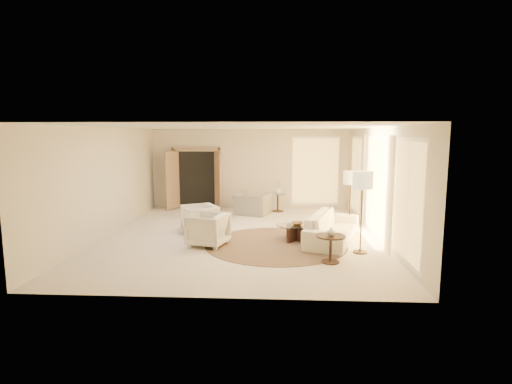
{
  "coord_description": "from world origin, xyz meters",
  "views": [
    {
      "loc": [
        0.95,
        -10.08,
        2.61
      ],
      "look_at": [
        0.4,
        0.4,
        1.1
      ],
      "focal_mm": 28.0,
      "sensor_mm": 36.0,
      "label": 1
    }
  ],
  "objects_px": {
    "sofa": "(332,228)",
    "side_vase": "(278,191)",
    "floor_lamp_far": "(363,184)",
    "coffee_table": "(297,231)",
    "side_table": "(278,201)",
    "accent_chair": "(253,201)",
    "armchair_right": "(208,228)",
    "bowl": "(297,224)",
    "armchair_left": "(200,218)",
    "end_table": "(331,244)",
    "end_vase": "(331,231)",
    "floor_lamp_near": "(351,181)"
  },
  "relations": [
    {
      "from": "accent_chair",
      "to": "coffee_table",
      "type": "relative_size",
      "value": 1.0
    },
    {
      "from": "armchair_right",
      "to": "coffee_table",
      "type": "relative_size",
      "value": 0.8
    },
    {
      "from": "sofa",
      "to": "armchair_right",
      "type": "bearing_deg",
      "value": 118.92
    },
    {
      "from": "coffee_table",
      "to": "end_vase",
      "type": "height_order",
      "value": "end_vase"
    },
    {
      "from": "end_table",
      "to": "floor_lamp_near",
      "type": "distance_m",
      "value": 2.87
    },
    {
      "from": "sofa",
      "to": "armchair_left",
      "type": "height_order",
      "value": "armchair_left"
    },
    {
      "from": "sofa",
      "to": "armchair_right",
      "type": "xyz_separation_m",
      "value": [
        -2.99,
        -0.53,
        0.07
      ]
    },
    {
      "from": "end_table",
      "to": "floor_lamp_far",
      "type": "distance_m",
      "value": 1.56
    },
    {
      "from": "armchair_left",
      "to": "side_vase",
      "type": "xyz_separation_m",
      "value": [
        2.08,
        3.2,
        0.3
      ]
    },
    {
      "from": "coffee_table",
      "to": "end_table",
      "type": "relative_size",
      "value": 1.76
    },
    {
      "from": "bowl",
      "to": "floor_lamp_near",
      "type": "bearing_deg",
      "value": 30.53
    },
    {
      "from": "armchair_right",
      "to": "coffee_table",
      "type": "xyz_separation_m",
      "value": [
        2.13,
        0.58,
        -0.18
      ]
    },
    {
      "from": "accent_chair",
      "to": "end_vase",
      "type": "bearing_deg",
      "value": 129.11
    },
    {
      "from": "floor_lamp_near",
      "to": "side_vase",
      "type": "bearing_deg",
      "value": 123.19
    },
    {
      "from": "coffee_table",
      "to": "bowl",
      "type": "bearing_deg",
      "value": 180.0
    },
    {
      "from": "end_table",
      "to": "side_vase",
      "type": "distance_m",
      "value": 5.59
    },
    {
      "from": "armchair_left",
      "to": "bowl",
      "type": "bearing_deg",
      "value": 47.78
    },
    {
      "from": "side_table",
      "to": "side_vase",
      "type": "bearing_deg",
      "value": 0.0
    },
    {
      "from": "accent_chair",
      "to": "end_vase",
      "type": "relative_size",
      "value": 5.81
    },
    {
      "from": "armchair_right",
      "to": "side_vase",
      "type": "distance_m",
      "value": 4.67
    },
    {
      "from": "coffee_table",
      "to": "side_vase",
      "type": "xyz_separation_m",
      "value": [
        -0.47,
        3.77,
        0.48
      ]
    },
    {
      "from": "end_table",
      "to": "side_table",
      "type": "distance_m",
      "value": 5.58
    },
    {
      "from": "end_table",
      "to": "coffee_table",
      "type": "bearing_deg",
      "value": 109.49
    },
    {
      "from": "armchair_left",
      "to": "end_vase",
      "type": "relative_size",
      "value": 4.63
    },
    {
      "from": "armchair_left",
      "to": "armchair_right",
      "type": "xyz_separation_m",
      "value": [
        0.42,
        -1.15,
        0.0
      ]
    },
    {
      "from": "coffee_table",
      "to": "side_vase",
      "type": "height_order",
      "value": "side_vase"
    },
    {
      "from": "armchair_left",
      "to": "armchair_right",
      "type": "relative_size",
      "value": 1.0
    },
    {
      "from": "armchair_left",
      "to": "side_table",
      "type": "bearing_deg",
      "value": 117.42
    },
    {
      "from": "side_vase",
      "to": "end_table",
      "type": "bearing_deg",
      "value": -78.88
    },
    {
      "from": "floor_lamp_far",
      "to": "coffee_table",
      "type": "bearing_deg",
      "value": 143.99
    },
    {
      "from": "accent_chair",
      "to": "bowl",
      "type": "distance_m",
      "value": 3.44
    },
    {
      "from": "armchair_left",
      "to": "armchair_right",
      "type": "height_order",
      "value": "armchair_right"
    },
    {
      "from": "accent_chair",
      "to": "coffee_table",
      "type": "xyz_separation_m",
      "value": [
        1.3,
        -3.19,
        -0.22
      ]
    },
    {
      "from": "coffee_table",
      "to": "side_vase",
      "type": "relative_size",
      "value": 4.66
    },
    {
      "from": "end_table",
      "to": "side_vase",
      "type": "bearing_deg",
      "value": 101.12
    },
    {
      "from": "accent_chair",
      "to": "side_vase",
      "type": "relative_size",
      "value": 4.66
    },
    {
      "from": "sofa",
      "to": "bowl",
      "type": "relative_size",
      "value": 7.88
    },
    {
      "from": "bowl",
      "to": "side_vase",
      "type": "height_order",
      "value": "side_vase"
    },
    {
      "from": "side_vase",
      "to": "floor_lamp_far",
      "type": "bearing_deg",
      "value": -68.96
    },
    {
      "from": "side_table",
      "to": "floor_lamp_far",
      "type": "relative_size",
      "value": 0.34
    },
    {
      "from": "coffee_table",
      "to": "bowl",
      "type": "relative_size",
      "value": 3.49
    },
    {
      "from": "accent_chair",
      "to": "bowl",
      "type": "xyz_separation_m",
      "value": [
        1.3,
        -3.19,
        -0.04
      ]
    },
    {
      "from": "armchair_left",
      "to": "floor_lamp_far",
      "type": "relative_size",
      "value": 0.46
    },
    {
      "from": "sofa",
      "to": "side_vase",
      "type": "xyz_separation_m",
      "value": [
        -1.33,
        3.82,
        0.37
      ]
    },
    {
      "from": "floor_lamp_near",
      "to": "end_vase",
      "type": "relative_size",
      "value": 9.05
    },
    {
      "from": "accent_chair",
      "to": "floor_lamp_far",
      "type": "xyz_separation_m",
      "value": [
        2.66,
        -4.17,
        1.09
      ]
    },
    {
      "from": "armchair_right",
      "to": "bowl",
      "type": "xyz_separation_m",
      "value": [
        2.13,
        0.58,
        0.0
      ]
    },
    {
      "from": "side_vase",
      "to": "end_vase",
      "type": "bearing_deg",
      "value": -78.88
    },
    {
      "from": "sofa",
      "to": "floor_lamp_far",
      "type": "relative_size",
      "value": 1.32
    },
    {
      "from": "side_table",
      "to": "armchair_right",
      "type": "bearing_deg",
      "value": -110.84
    }
  ]
}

